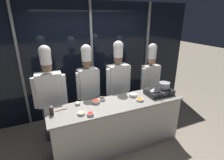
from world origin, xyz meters
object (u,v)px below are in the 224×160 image
object	(u,v)px
prep_bowl_bean_sprouts	(133,95)
chef_head	(50,90)
squeeze_bottle_soy	(51,110)
prep_bowl_soy_glaze	(102,99)
serving_spoon_slotted	(63,109)
chef_sous	(88,82)
prep_bowl_carrots	(140,100)
prep_bowl_bell_pepper	(90,114)
stock_pot	(164,85)
prep_bowl_chili_flakes	(96,101)
chef_pastry	(150,76)
frying_pan	(155,89)
portable_stove	(159,92)
prep_bowl_ginger	(81,113)
chef_line	(118,79)
prep_bowl_garlic	(78,103)

from	to	relation	value
prep_bowl_bean_sprouts	chef_head	world-z (taller)	chef_head
squeeze_bottle_soy	prep_bowl_soy_glaze	xyz separation A→B (m)	(0.90, 0.16, -0.06)
serving_spoon_slotted	chef_sous	world-z (taller)	chef_sous
prep_bowl_carrots	serving_spoon_slotted	distance (m)	1.36
prep_bowl_bell_pepper	chef_head	distance (m)	1.02
stock_pot	prep_bowl_carrots	xyz separation A→B (m)	(-0.62, -0.09, -0.15)
prep_bowl_chili_flakes	prep_bowl_soy_glaze	distance (m)	0.15
prep_bowl_bean_sprouts	chef_pastry	distance (m)	0.92
prep_bowl_carrots	chef_sous	xyz separation A→B (m)	(-0.74, 0.82, 0.17)
frying_pan	squeeze_bottle_soy	distance (m)	1.91
frying_pan	prep_bowl_chili_flakes	distance (m)	1.16
chef_sous	prep_bowl_chili_flakes	bearing A→B (deg)	79.58
serving_spoon_slotted	chef_pastry	size ratio (longest dim) A/B	0.12
prep_bowl_bell_pepper	chef_pastry	size ratio (longest dim) A/B	0.06
portable_stove	prep_bowl_ginger	xyz separation A→B (m)	(-1.60, -0.12, -0.03)
prep_bowl_bell_pepper	chef_line	distance (m)	1.29
prep_bowl_garlic	prep_bowl_chili_flakes	xyz separation A→B (m)	(0.31, -0.07, 0.01)
portable_stove	chef_pastry	size ratio (longest dim) A/B	0.28
prep_bowl_bell_pepper	chef_sous	xyz separation A→B (m)	(0.24, 0.94, 0.16)
prep_bowl_ginger	chef_line	world-z (taller)	chef_line
prep_bowl_chili_flakes	prep_bowl_bean_sprouts	bearing A→B (deg)	-1.91
stock_pot	prep_bowl_ginger	size ratio (longest dim) A/B	1.94
chef_sous	chef_line	size ratio (longest dim) A/B	0.98
chef_pastry	prep_bowl_soy_glaze	bearing A→B (deg)	15.24
prep_bowl_carrots	prep_bowl_chili_flakes	size ratio (longest dim) A/B	0.94
stock_pot	chef_sous	distance (m)	1.54
prep_bowl_bean_sprouts	prep_bowl_carrots	world-z (taller)	prep_bowl_bean_sprouts
serving_spoon_slotted	chef_sous	size ratio (longest dim) A/B	0.11
portable_stove	prep_bowl_bean_sprouts	distance (m)	0.54
chef_sous	prep_bowl_garlic	bearing A→B (deg)	49.05
stock_pot	prep_bowl_garlic	size ratio (longest dim) A/B	2.51
chef_head	chef_sous	size ratio (longest dim) A/B	1.02
squeeze_bottle_soy	prep_bowl_ginger	xyz separation A→B (m)	(0.42, -0.18, -0.06)
frying_pan	prep_bowl_soy_glaze	world-z (taller)	frying_pan
chef_sous	stock_pot	bearing A→B (deg)	144.04
chef_pastry	chef_sous	bearing A→B (deg)	-5.61
prep_bowl_soy_glaze	serving_spoon_slotted	xyz separation A→B (m)	(-0.71, -0.07, -0.02)
prep_bowl_soy_glaze	chef_line	size ratio (longest dim) A/B	0.07
squeeze_bottle_soy	chef_head	world-z (taller)	chef_head
squeeze_bottle_soy	prep_bowl_bell_pepper	distance (m)	0.61
prep_bowl_carrots	chef_pastry	world-z (taller)	chef_pastry
chef_sous	prep_bowl_bell_pepper	bearing A→B (deg)	68.11
prep_bowl_ginger	prep_bowl_bell_pepper	bearing A→B (deg)	-35.53
chef_line	prep_bowl_bell_pepper	bearing A→B (deg)	40.43
prep_bowl_garlic	chef_head	world-z (taller)	chef_head
serving_spoon_slotted	stock_pot	bearing A→B (deg)	-4.41
stock_pot	chef_pastry	size ratio (longest dim) A/B	0.13
serving_spoon_slotted	chef_line	distance (m)	1.39
prep_bowl_soy_glaze	chef_pastry	xyz separation A→B (m)	(1.37, 0.42, 0.11)
frying_pan	chef_sous	world-z (taller)	chef_sous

